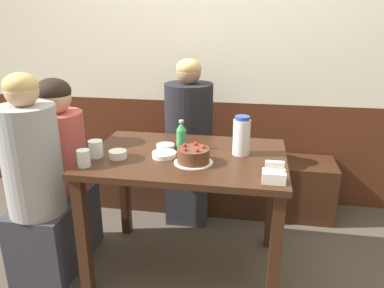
# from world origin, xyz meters

# --- Properties ---
(ground_plane) EXTENTS (12.00, 12.00, 0.00)m
(ground_plane) POSITION_xyz_m (0.00, 0.00, 0.00)
(ground_plane) COLOR #4C4238
(back_wall) EXTENTS (4.80, 0.04, 2.50)m
(back_wall) POSITION_xyz_m (0.00, 1.05, 1.25)
(back_wall) COLOR #4C2314
(back_wall) RESTS_ON ground_plane
(bench_seat) EXTENTS (2.01, 0.38, 0.44)m
(bench_seat) POSITION_xyz_m (0.00, 0.83, 0.22)
(bench_seat) COLOR #381E11
(bench_seat) RESTS_ON ground_plane
(dining_table) EXTENTS (1.12, 0.76, 0.76)m
(dining_table) POSITION_xyz_m (0.00, 0.00, 0.64)
(dining_table) COLOR #381E11
(dining_table) RESTS_ON ground_plane
(birthday_cake) EXTENTS (0.21, 0.21, 0.10)m
(birthday_cake) POSITION_xyz_m (0.06, -0.11, 0.80)
(birthday_cake) COLOR white
(birthday_cake) RESTS_ON dining_table
(water_pitcher) EXTENTS (0.10, 0.10, 0.22)m
(water_pitcher) POSITION_xyz_m (0.30, 0.07, 0.87)
(water_pitcher) COLOR white
(water_pitcher) RESTS_ON dining_table
(soju_bottle) EXTENTS (0.06, 0.06, 0.18)m
(soju_bottle) POSITION_xyz_m (-0.05, 0.09, 0.84)
(soju_bottle) COLOR #388E4C
(soju_bottle) RESTS_ON dining_table
(napkin_holder) EXTENTS (0.11, 0.08, 0.11)m
(napkin_holder) POSITION_xyz_m (0.48, -0.29, 0.80)
(napkin_holder) COLOR white
(napkin_holder) RESTS_ON dining_table
(bowl_soup_white) EXTENTS (0.10, 0.10, 0.04)m
(bowl_soup_white) POSITION_xyz_m (-0.37, -0.11, 0.78)
(bowl_soup_white) COLOR white
(bowl_soup_white) RESTS_ON dining_table
(bowl_rice_small) EXTENTS (0.14, 0.14, 0.03)m
(bowl_rice_small) POSITION_xyz_m (-0.12, -0.05, 0.78)
(bowl_rice_small) COLOR white
(bowl_rice_small) RESTS_ON dining_table
(bowl_side_dish) EXTENTS (0.11, 0.11, 0.03)m
(bowl_side_dish) POSITION_xyz_m (-0.14, 0.08, 0.78)
(bowl_side_dish) COLOR white
(bowl_side_dish) RESTS_ON dining_table
(glass_water_tall) EXTENTS (0.08, 0.08, 0.10)m
(glass_water_tall) POSITION_xyz_m (-0.49, -0.12, 0.81)
(glass_water_tall) COLOR silver
(glass_water_tall) RESTS_ON dining_table
(glass_tumbler_short) EXTENTS (0.07, 0.07, 0.09)m
(glass_tumbler_short) POSITION_xyz_m (-0.50, -0.26, 0.81)
(glass_tumbler_short) COLOR silver
(glass_tumbler_short) RESTS_ON dining_table
(person_teal_shirt) EXTENTS (0.34, 0.31, 1.24)m
(person_teal_shirt) POSITION_xyz_m (-0.82, -0.23, 0.58)
(person_teal_shirt) COLOR #33333D
(person_teal_shirt) RESTS_ON ground_plane
(person_pale_blue_shirt) EXTENTS (0.35, 0.35, 1.23)m
(person_pale_blue_shirt) POSITION_xyz_m (-0.10, 0.64, 0.60)
(person_pale_blue_shirt) COLOR #33333D
(person_pale_blue_shirt) RESTS_ON ground_plane
(person_grey_tee) EXTENTS (0.34, 0.32, 1.16)m
(person_grey_tee) POSITION_xyz_m (-0.82, 0.07, 0.56)
(person_grey_tee) COLOR #33333D
(person_grey_tee) RESTS_ON ground_plane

